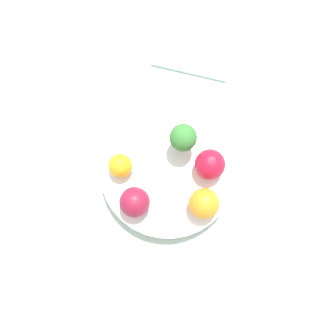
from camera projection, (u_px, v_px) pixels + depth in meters
The scene contains 9 objects.
ground_plane at pixel (168, 175), 0.59m from camera, with size 6.00×6.00×0.00m, color gray.
table_surface at pixel (168, 174), 0.58m from camera, with size 1.20×1.20×0.02m.
bowl at pixel (168, 171), 0.56m from camera, with size 0.23×0.23×0.03m.
broccoli at pixel (183, 138), 0.52m from camera, with size 0.04×0.04×0.07m.
apple_red at pixel (210, 164), 0.52m from camera, with size 0.05×0.05×0.05m.
apple_green at pixel (135, 202), 0.51m from camera, with size 0.05×0.05×0.05m.
orange_front at pixel (120, 166), 0.53m from camera, with size 0.04×0.04×0.04m.
orange_back at pixel (204, 203), 0.51m from camera, with size 0.05×0.05×0.05m.
napkin at pixel (195, 48), 0.63m from camera, with size 0.17×0.15×0.01m.
Camera 1 is at (0.06, -0.11, 0.58)m, focal length 35.00 mm.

